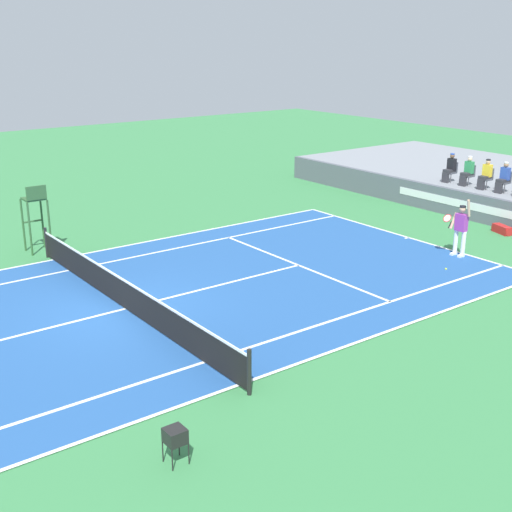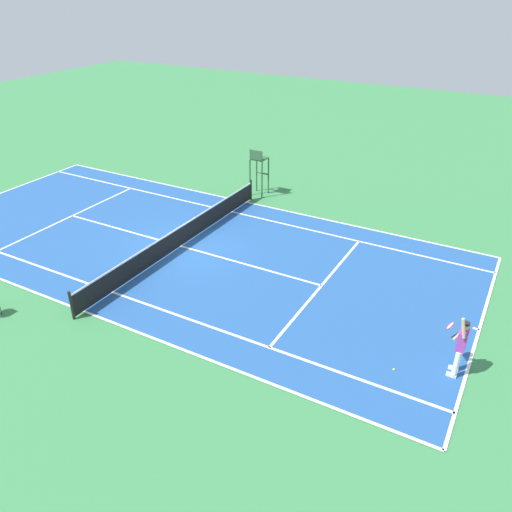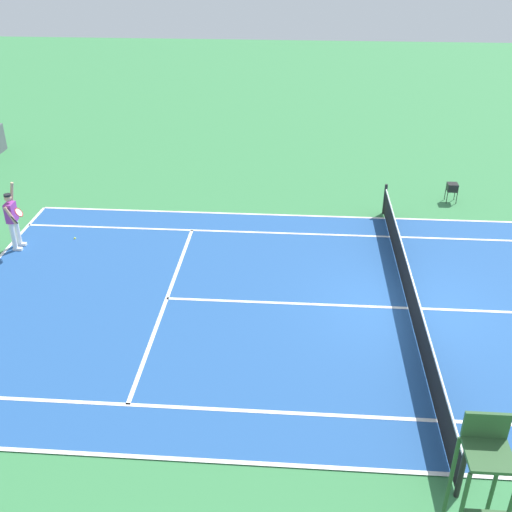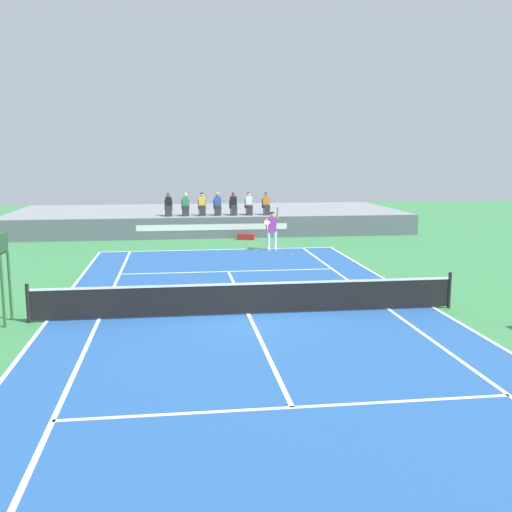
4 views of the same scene
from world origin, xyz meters
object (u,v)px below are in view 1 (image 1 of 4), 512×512
object	(u,v)px
spectator_seated_2	(486,175)
ball_hopper	(175,435)
tennis_ball	(446,269)
spectator_seated_3	(504,178)
umpire_chair	(35,209)
tennis_player	(460,229)
spectator_seated_0	(450,168)
equipment_bag	(502,229)
spectator_seated_1	(468,171)

from	to	relation	value
spectator_seated_2	ball_hopper	xyz separation A→B (m)	(7.62, -19.66, -1.18)
spectator_seated_2	tennis_ball	distance (m)	8.23
spectator_seated_3	umpire_chair	world-z (taller)	umpire_chair
tennis_ball	spectator_seated_3	bearing A→B (deg)	111.92
umpire_chair	ball_hopper	bearing A→B (deg)	-10.24
tennis_player	spectator_seated_0	bearing A→B (deg)	131.06
tennis_ball	ball_hopper	bearing A→B (deg)	-72.77
tennis_player	equipment_bag	world-z (taller)	tennis_player
umpire_chair	spectator_seated_1	bearing A→B (deg)	72.73
spectator_seated_0	ball_hopper	xyz separation A→B (m)	(9.46, -19.66, -1.18)
umpire_chair	ball_hopper	xyz separation A→B (m)	(13.87, -2.51, -0.98)
spectator_seated_2	spectator_seated_3	size ratio (longest dim) A/B	1.00
spectator_seated_0	spectator_seated_1	bearing A→B (deg)	0.00
spectator_seated_1	umpire_chair	bearing A→B (deg)	-107.27
spectator_seated_3	tennis_player	xyz separation A→B (m)	(2.16, -5.59, -0.76)
spectator_seated_2	spectator_seated_1	bearing A→B (deg)	180.00
spectator_seated_1	ball_hopper	xyz separation A→B (m)	(8.53, -19.66, -1.18)
spectator_seated_0	tennis_player	size ratio (longest dim) A/B	0.61
spectator_seated_3	ball_hopper	bearing A→B (deg)	-71.04
spectator_seated_3	ball_hopper	xyz separation A→B (m)	(6.76, -19.66, -1.18)
spectator_seated_1	spectator_seated_0	bearing A→B (deg)	180.00
tennis_ball	equipment_bag	bearing A→B (deg)	105.78
spectator_seated_1	spectator_seated_2	world-z (taller)	same
spectator_seated_3	tennis_player	size ratio (longest dim) A/B	0.61
spectator_seated_0	spectator_seated_3	distance (m)	2.71
spectator_seated_3	spectator_seated_2	bearing A→B (deg)	180.00
spectator_seated_3	tennis_player	world-z (taller)	spectator_seated_3
tennis_player	ball_hopper	distance (m)	14.80
spectator_seated_3	tennis_player	bearing A→B (deg)	-68.85
spectator_seated_1	tennis_player	distance (m)	6.88
spectator_seated_0	equipment_bag	distance (m)	4.75
spectator_seated_1	umpire_chair	world-z (taller)	umpire_chair
umpire_chair	equipment_bag	bearing A→B (deg)	61.02
spectator_seated_3	tennis_ball	bearing A→B (deg)	-68.08
spectator_seated_2	umpire_chair	size ratio (longest dim) A/B	0.52
spectator_seated_2	ball_hopper	bearing A→B (deg)	-68.82
spectator_seated_2	equipment_bag	bearing A→B (deg)	-39.38
tennis_ball	umpire_chair	distance (m)	14.22
spectator_seated_1	tennis_ball	xyz separation A→B (m)	(4.65, -7.13, -1.72)
equipment_bag	ball_hopper	distance (m)	18.62
umpire_chair	ball_hopper	world-z (taller)	umpire_chair
spectator_seated_2	umpire_chair	distance (m)	18.26
tennis_player	equipment_bag	bearing A→B (deg)	101.89
spectator_seated_2	equipment_bag	world-z (taller)	spectator_seated_2
spectator_seated_1	spectator_seated_2	distance (m)	0.91
spectator_seated_1	ball_hopper	bearing A→B (deg)	-66.54
tennis_player	tennis_ball	distance (m)	1.95
spectator_seated_0	equipment_bag	bearing A→B (deg)	-24.21
tennis_ball	umpire_chair	xyz separation A→B (m)	(-9.98, -10.02, 1.52)
spectator_seated_0	umpire_chair	bearing A→B (deg)	-104.40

